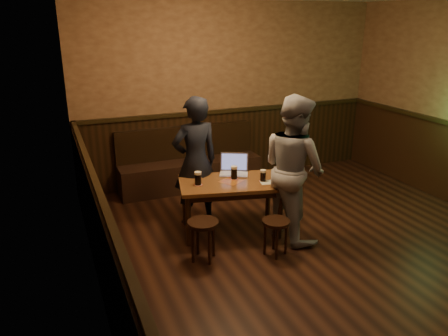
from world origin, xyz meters
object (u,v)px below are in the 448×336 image
at_px(stool_right, 276,227).
at_px(pint_left, 198,178).
at_px(bench, 190,168).
at_px(pub_table, 231,188).
at_px(stool_left, 203,229).
at_px(pint_right, 263,176).
at_px(person_grey, 294,168).
at_px(laptop, 234,168).
at_px(person_suit, 195,162).
at_px(pint_mid, 234,173).

relative_size(stool_right, pint_left, 2.54).
bearing_deg(bench, pub_table, -90.00).
distance_m(stool_left, pint_right, 1.04).
xyz_separation_m(stool_left, person_grey, (1.18, 0.14, 0.50)).
bearing_deg(pint_left, laptop, 21.27).
bearing_deg(stool_right, pint_right, 78.00).
bearing_deg(person_grey, person_suit, 41.87).
xyz_separation_m(bench, pint_mid, (0.07, -1.57, 0.43)).
xyz_separation_m(pint_left, pint_right, (0.76, -0.18, -0.01)).
bearing_deg(stool_left, pint_mid, 43.26).
bearing_deg(pint_left, pint_right, -13.19).
bearing_deg(stool_left, stool_right, -14.59).
bearing_deg(pint_left, person_suit, 75.69).
bearing_deg(person_grey, pub_table, 50.66).
bearing_deg(person_suit, person_grey, 135.63).
relative_size(stool_right, person_grey, 0.24).
distance_m(stool_right, laptop, 1.05).
height_order(pint_mid, person_grey, person_grey).
bearing_deg(person_suit, laptop, 157.04).
bearing_deg(bench, person_grey, -72.48).
relative_size(pub_table, person_grey, 0.79).
distance_m(stool_right, pint_right, 0.71).
height_order(stool_left, stool_right, stool_left).
relative_size(stool_right, pint_right, 2.88).
bearing_deg(pint_mid, stool_left, -136.74).
bearing_deg(stool_left, bench, 75.77).
height_order(stool_left, person_suit, person_suit).
bearing_deg(person_suit, stool_left, 70.97).
relative_size(stool_left, pint_right, 3.16).
bearing_deg(pub_table, pint_mid, 55.40).
distance_m(pub_table, person_grey, 0.79).
bearing_deg(laptop, pint_mid, -86.31).
height_order(pint_right, person_suit, person_suit).
bearing_deg(stool_right, person_suit, 116.02).
relative_size(stool_left, person_grey, 0.27).
distance_m(pint_right, person_suit, 0.87).
xyz_separation_m(pub_table, stool_right, (0.24, -0.72, -0.24)).
bearing_deg(laptop, stool_left, -105.50).
height_order(pint_right, laptop, laptop).
relative_size(pint_left, pint_right, 1.13).
relative_size(bench, stool_right, 5.25).
xyz_separation_m(stool_left, person_suit, (0.23, 0.92, 0.46)).
distance_m(bench, person_grey, 2.18).
relative_size(pint_left, person_grey, 0.10).
distance_m(pub_table, laptop, 0.33).
height_order(stool_right, person_grey, person_grey).
bearing_deg(bench, pint_mid, -87.49).
xyz_separation_m(pint_mid, pint_right, (0.29, -0.20, -0.01)).
bearing_deg(pint_left, stool_left, -104.21).
bearing_deg(stool_right, pint_left, 130.34).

